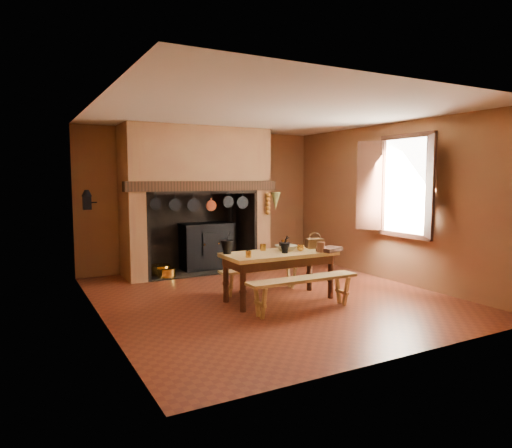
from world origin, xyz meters
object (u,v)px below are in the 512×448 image
(mixing_bowl, at_px, (286,248))
(wicker_basket, at_px, (314,243))
(iron_range, at_px, (207,245))
(work_table, at_px, (279,260))
(bench_front, at_px, (303,286))
(coffee_grinder, at_px, (284,245))

(mixing_bowl, height_order, wicker_basket, wicker_basket)
(iron_range, relative_size, wicker_basket, 5.21)
(iron_range, xyz_separation_m, wicker_basket, (0.77, -2.62, 0.33))
(work_table, xyz_separation_m, bench_front, (0.00, -0.64, -0.27))
(work_table, bearing_deg, mixing_bowl, 30.19)
(coffee_grinder, height_order, mixing_bowl, coffee_grinder)
(coffee_grinder, bearing_deg, work_table, -159.82)
(bench_front, distance_m, wicker_basket, 1.11)
(iron_range, relative_size, coffee_grinder, 8.62)
(iron_range, relative_size, bench_front, 0.96)
(coffee_grinder, relative_size, wicker_basket, 0.60)
(iron_range, height_order, bench_front, iron_range)
(bench_front, bearing_deg, iron_range, 91.14)
(work_table, xyz_separation_m, coffee_grinder, (0.20, 0.18, 0.19))
(iron_range, distance_m, bench_front, 3.35)
(bench_front, bearing_deg, wicker_basket, 45.99)
(coffee_grinder, bearing_deg, mixing_bowl, -114.56)
(coffee_grinder, bearing_deg, wicker_basket, -31.77)
(bench_front, relative_size, mixing_bowl, 5.24)
(iron_range, distance_m, work_table, 2.71)
(mixing_bowl, bearing_deg, work_table, -149.81)
(work_table, relative_size, mixing_bowl, 5.31)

